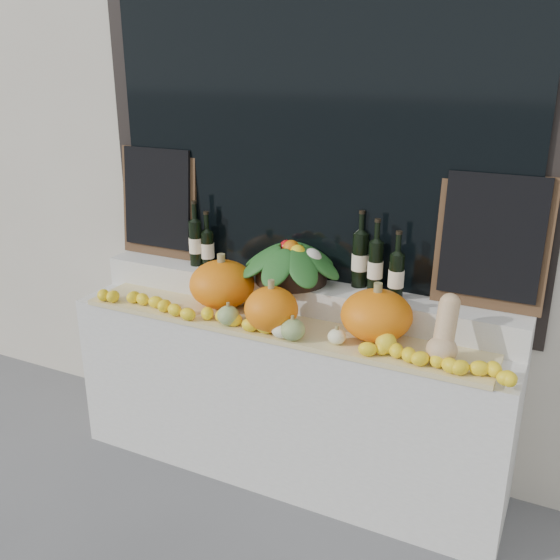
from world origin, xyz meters
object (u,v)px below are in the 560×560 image
Objects in this scene: produce_bowl at (291,261)px; butternut_squash at (445,333)px; pumpkin_right at (376,315)px; wine_bottle_tall at (360,259)px; pumpkin_left at (222,284)px.

butternut_squash is at bearing -17.91° from produce_bowl.
produce_bowl is at bearing 162.09° from butternut_squash.
pumpkin_right is at bearing 166.51° from butternut_squash.
wine_bottle_tall is at bearing 123.21° from pumpkin_right.
pumpkin_right is 0.34m from butternut_squash.
produce_bowl is 0.35m from wine_bottle_tall.
wine_bottle_tall reaches higher than pumpkin_right.
wine_bottle_tall is (0.65, 0.26, 0.15)m from pumpkin_left.
butternut_squash is (0.33, -0.08, 0.01)m from pumpkin_right.
produce_bowl is (-0.85, 0.28, 0.12)m from butternut_squash.
butternut_squash reaches higher than pumpkin_right.
pumpkin_left is at bearing 178.25° from pumpkin_right.
pumpkin_left reaches higher than pumpkin_right.
pumpkin_left is 1.03× the size of pumpkin_right.
butternut_squash is at bearing -13.49° from pumpkin_right.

